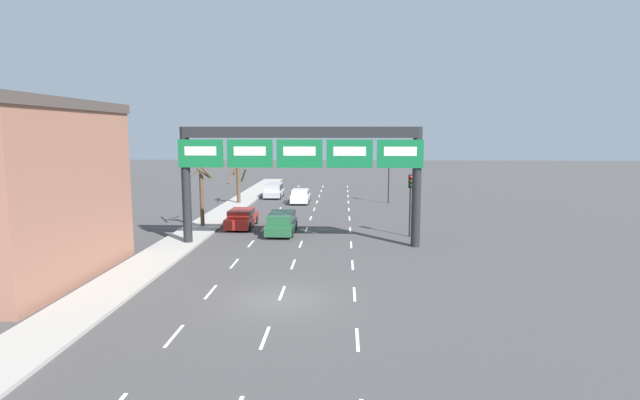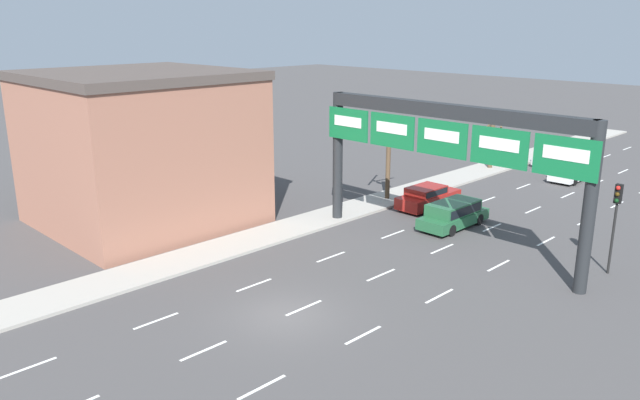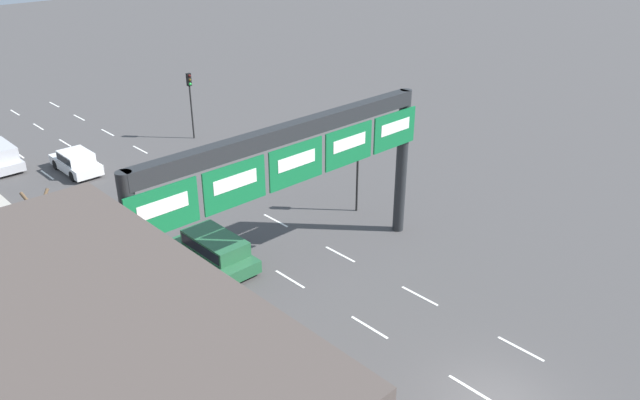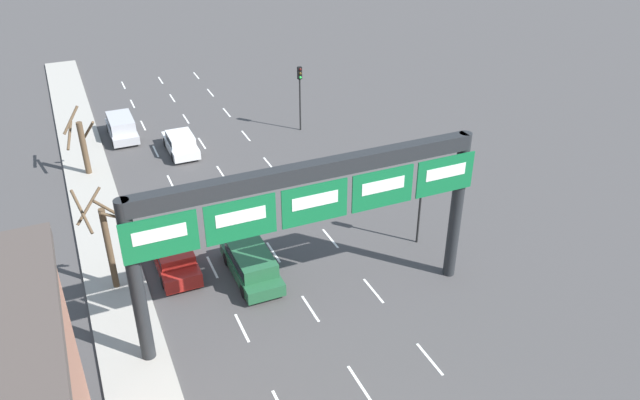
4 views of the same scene
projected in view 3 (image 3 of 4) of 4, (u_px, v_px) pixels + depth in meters
name	position (u px, v px, depth m)	size (l,w,h in m)	color
lane_dashes	(256.00, 259.00, 30.55)	(6.72, 67.00, 0.01)	white
sign_gantry	(292.00, 166.00, 26.22)	(15.47, 0.70, 7.63)	#232628
car_white	(76.00, 161.00, 40.07)	(1.82, 4.29, 1.44)	silver
suv_green	(215.00, 248.00, 29.77)	(1.91, 4.77, 1.53)	#235B38
car_red	(129.00, 258.00, 29.14)	(1.85, 4.75, 1.44)	maroon
traffic_light_near_gantry	(358.00, 159.00, 34.00)	(0.30, 0.35, 4.37)	black
traffic_light_mid_block	(190.00, 93.00, 44.75)	(0.30, 0.35, 4.86)	black
tree_bare_second	(63.00, 244.00, 26.06)	(2.17, 2.32, 5.32)	brown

